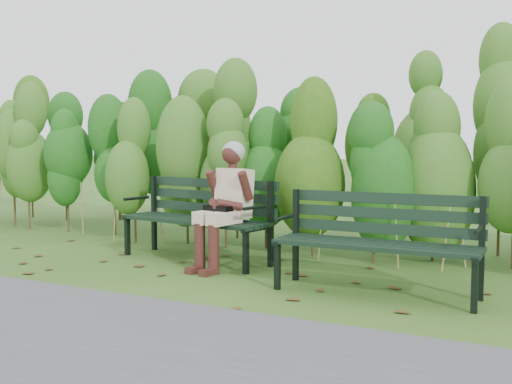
% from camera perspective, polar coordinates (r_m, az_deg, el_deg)
% --- Properties ---
extents(ground, '(80.00, 80.00, 0.00)m').
position_cam_1_polar(ground, '(5.40, -1.70, -8.23)').
color(ground, '#315A1D').
extents(footpath, '(60.00, 2.50, 0.01)m').
position_cam_1_polar(footpath, '(3.69, -18.81, -14.54)').
color(footpath, '#474749').
rests_on(footpath, ground).
extents(hedge_band, '(11.04, 1.67, 2.42)m').
position_cam_1_polar(hedge_band, '(6.95, 5.66, 5.07)').
color(hedge_band, '#47381E').
rests_on(hedge_band, ground).
extents(leaf_litter, '(5.97, 2.24, 0.01)m').
position_cam_1_polar(leaf_litter, '(5.38, -2.31, -8.24)').
color(leaf_litter, brown).
rests_on(leaf_litter, ground).
extents(bench_left, '(1.74, 0.81, 0.84)m').
position_cam_1_polar(bench_left, '(6.22, -5.28, -1.92)').
color(bench_left, black).
rests_on(bench_left, ground).
extents(bench_right, '(1.61, 0.53, 0.80)m').
position_cam_1_polar(bench_right, '(4.91, 11.62, -3.98)').
color(bench_right, black).
rests_on(bench_right, ground).
extents(seated_woman, '(0.51, 0.74, 1.22)m').
position_cam_1_polar(seated_woman, '(5.76, -2.88, -0.46)').
color(seated_woman, beige).
rests_on(seated_woman, ground).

